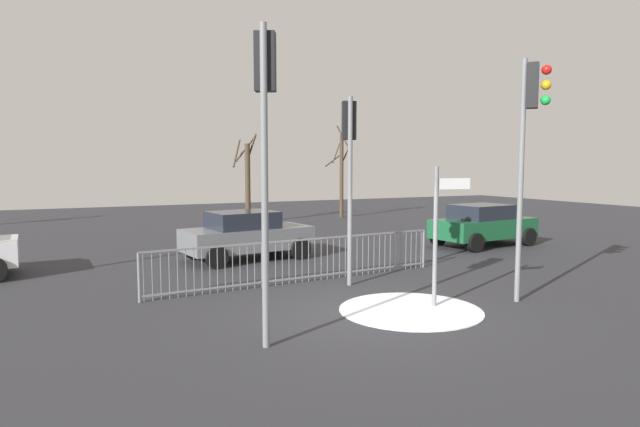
{
  "coord_description": "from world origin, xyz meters",
  "views": [
    {
      "loc": [
        -5.16,
        -8.83,
        2.88
      ],
      "look_at": [
        0.19,
        2.44,
        1.73
      ],
      "focal_mm": 30.13,
      "sensor_mm": 36.0,
      "label": 1
    }
  ],
  "objects_px": {
    "car_grey_trailing": "(246,234)",
    "bare_tree_left": "(247,179)",
    "traffic_light_foreground_left": "(265,114)",
    "bare_tree_right": "(341,173)",
    "traffic_light_foreground_right": "(349,148)",
    "traffic_light_mid_left": "(530,126)",
    "car_green_mid": "(483,224)",
    "direction_sign_post": "(439,228)"
  },
  "relations": [
    {
      "from": "car_grey_trailing",
      "to": "bare_tree_left",
      "type": "height_order",
      "value": "bare_tree_left"
    },
    {
      "from": "traffic_light_mid_left",
      "to": "traffic_light_foreground_right",
      "type": "bearing_deg",
      "value": -92.45
    },
    {
      "from": "traffic_light_mid_left",
      "to": "car_grey_trailing",
      "type": "height_order",
      "value": "traffic_light_mid_left"
    },
    {
      "from": "traffic_light_foreground_right",
      "to": "bare_tree_left",
      "type": "relative_size",
      "value": 1.02
    },
    {
      "from": "traffic_light_foreground_right",
      "to": "traffic_light_foreground_left",
      "type": "height_order",
      "value": "traffic_light_foreground_left"
    },
    {
      "from": "traffic_light_foreground_left",
      "to": "traffic_light_mid_left",
      "type": "bearing_deg",
      "value": 30.0
    },
    {
      "from": "direction_sign_post",
      "to": "bare_tree_right",
      "type": "distance_m",
      "value": 18.41
    },
    {
      "from": "traffic_light_foreground_left",
      "to": "bare_tree_right",
      "type": "bearing_deg",
      "value": 87.21
    },
    {
      "from": "traffic_light_foreground_right",
      "to": "traffic_light_mid_left",
      "type": "height_order",
      "value": "traffic_light_mid_left"
    },
    {
      "from": "car_green_mid",
      "to": "bare_tree_right",
      "type": "xyz_separation_m",
      "value": [
        0.24,
        11.24,
        1.63
      ]
    },
    {
      "from": "traffic_light_mid_left",
      "to": "bare_tree_right",
      "type": "xyz_separation_m",
      "value": [
        4.9,
        17.63,
        -1.26
      ]
    },
    {
      "from": "bare_tree_left",
      "to": "direction_sign_post",
      "type": "bearing_deg",
      "value": -94.35
    },
    {
      "from": "car_green_mid",
      "to": "bare_tree_left",
      "type": "bearing_deg",
      "value": 109.94
    },
    {
      "from": "bare_tree_right",
      "to": "traffic_light_foreground_left",
      "type": "bearing_deg",
      "value": -120.9
    },
    {
      "from": "bare_tree_right",
      "to": "traffic_light_mid_left",
      "type": "bearing_deg",
      "value": -105.54
    },
    {
      "from": "traffic_light_foreground_right",
      "to": "bare_tree_right",
      "type": "relative_size",
      "value": 0.9
    },
    {
      "from": "car_grey_trailing",
      "to": "bare_tree_left",
      "type": "bearing_deg",
      "value": 63.99
    },
    {
      "from": "traffic_light_foreground_right",
      "to": "traffic_light_mid_left",
      "type": "distance_m",
      "value": 4.0
    },
    {
      "from": "traffic_light_mid_left",
      "to": "direction_sign_post",
      "type": "height_order",
      "value": "traffic_light_mid_left"
    },
    {
      "from": "direction_sign_post",
      "to": "bare_tree_left",
      "type": "bearing_deg",
      "value": 95.92
    },
    {
      "from": "traffic_light_foreground_left",
      "to": "car_green_mid",
      "type": "bearing_deg",
      "value": 60.37
    },
    {
      "from": "traffic_light_mid_left",
      "to": "traffic_light_foreground_left",
      "type": "bearing_deg",
      "value": -39.54
    },
    {
      "from": "traffic_light_foreground_left",
      "to": "bare_tree_right",
      "type": "distance_m",
      "value": 20.8
    },
    {
      "from": "traffic_light_foreground_left",
      "to": "direction_sign_post",
      "type": "height_order",
      "value": "traffic_light_foreground_left"
    },
    {
      "from": "direction_sign_post",
      "to": "car_green_mid",
      "type": "relative_size",
      "value": 0.72
    },
    {
      "from": "traffic_light_foreground_right",
      "to": "direction_sign_post",
      "type": "height_order",
      "value": "traffic_light_foreground_right"
    },
    {
      "from": "direction_sign_post",
      "to": "bare_tree_left",
      "type": "height_order",
      "value": "bare_tree_left"
    },
    {
      "from": "direction_sign_post",
      "to": "bare_tree_right",
      "type": "xyz_separation_m",
      "value": [
        6.75,
        17.11,
        0.8
      ]
    },
    {
      "from": "traffic_light_foreground_left",
      "to": "car_green_mid",
      "type": "relative_size",
      "value": 1.26
    },
    {
      "from": "traffic_light_foreground_left",
      "to": "direction_sign_post",
      "type": "bearing_deg",
      "value": 38.38
    },
    {
      "from": "traffic_light_foreground_left",
      "to": "car_green_mid",
      "type": "distance_m",
      "value": 12.66
    },
    {
      "from": "direction_sign_post",
      "to": "traffic_light_mid_left",
      "type": "bearing_deg",
      "value": -5.41
    },
    {
      "from": "traffic_light_foreground_right",
      "to": "bare_tree_right",
      "type": "height_order",
      "value": "bare_tree_right"
    },
    {
      "from": "car_grey_trailing",
      "to": "bare_tree_left",
      "type": "distance_m",
      "value": 10.22
    },
    {
      "from": "traffic_light_foreground_right",
      "to": "bare_tree_right",
      "type": "bearing_deg",
      "value": 80.82
    },
    {
      "from": "traffic_light_foreground_right",
      "to": "traffic_light_mid_left",
      "type": "bearing_deg",
      "value": -33.19
    },
    {
      "from": "traffic_light_foreground_left",
      "to": "bare_tree_left",
      "type": "relative_size",
      "value": 1.15
    },
    {
      "from": "car_green_mid",
      "to": "bare_tree_right",
      "type": "height_order",
      "value": "bare_tree_right"
    },
    {
      "from": "traffic_light_foreground_right",
      "to": "car_green_mid",
      "type": "relative_size",
      "value": 1.12
    },
    {
      "from": "traffic_light_foreground_right",
      "to": "traffic_light_foreground_left",
      "type": "xyz_separation_m",
      "value": [
        -3.25,
        -3.29,
        0.39
      ]
    },
    {
      "from": "traffic_light_foreground_left",
      "to": "car_green_mid",
      "type": "height_order",
      "value": "traffic_light_foreground_left"
    },
    {
      "from": "direction_sign_post",
      "to": "bare_tree_right",
      "type": "relative_size",
      "value": 0.58
    }
  ]
}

